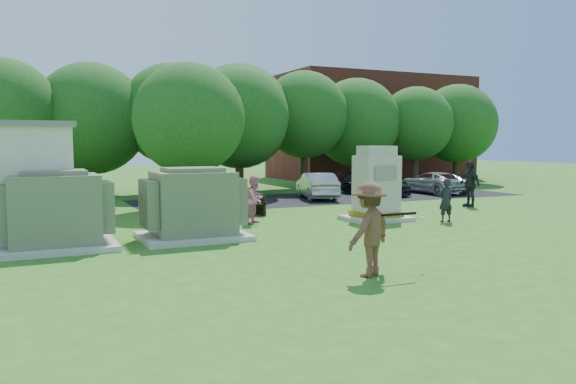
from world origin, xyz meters
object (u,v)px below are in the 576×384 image
generator_cabinet (376,188)px  person_walking_right (470,184)px  car_dark (374,184)px  picnic_table (238,202)px  transformer_right (193,206)px  car_white (227,188)px  car_silver_a (317,186)px  person_at_picnic (255,200)px  car_silver_b (433,183)px  transformer_left (55,212)px  batter (369,229)px  person_by_generator (446,200)px

generator_cabinet → person_walking_right: generator_cabinet is taller
car_dark → picnic_table: bearing=-169.1°
transformer_right → picnic_table: bearing=56.2°
car_white → person_walking_right: bearing=-26.9°
car_silver_a → person_at_picnic: bearing=62.9°
car_silver_b → car_white: bearing=1.3°
transformer_left → car_silver_a: transformer_left is taller
car_white → car_dark: size_ratio=1.01×
batter → car_silver_b: batter is taller
car_silver_a → person_by_generator: bearing=106.2°
generator_cabinet → picnic_table: size_ratio=1.40×
transformer_right → generator_cabinet: bearing=8.3°
generator_cabinet → car_silver_a: generator_cabinet is taller
picnic_table → car_dark: bearing=26.9°
person_by_generator → car_dark: person_by_generator is taller
batter → person_by_generator: 8.92m
person_by_generator → car_silver_a: 9.17m
person_by_generator → batter: bearing=42.1°
car_white → car_silver_a: car_white is taller
car_dark → batter: bearing=-140.1°
person_at_picnic → car_silver_a: (5.94, 6.67, -0.18)m
transformer_left → car_dark: 18.58m
transformer_left → person_by_generator: transformer_left is taller
car_silver_a → car_silver_b: size_ratio=0.93×
person_at_picnic → car_white: bearing=44.4°
car_white → car_dark: car_white is taller
transformer_left → car_silver_b: bearing=24.1°
batter → person_walking_right: bearing=-164.9°
transformer_right → generator_cabinet: 7.08m
person_walking_right → car_white: 10.79m
car_white → car_silver_b: 12.04m
transformer_left → batter: bearing=-46.2°
person_at_picnic → generator_cabinet: bearing=-50.2°
generator_cabinet → car_silver_b: 11.85m
person_walking_right → car_white: bearing=-117.2°
car_dark → car_silver_b: size_ratio=0.97×
transformer_left → person_by_generator: bearing=-1.7°
car_silver_b → person_walking_right: bearing=64.3°
picnic_table → batter: bearing=-95.0°
person_at_picnic → car_dark: size_ratio=0.40×
batter → person_by_generator: batter is taller
transformer_left → person_at_picnic: 6.82m
transformer_left → person_by_generator: 12.67m
person_walking_right → car_silver_a: bearing=-138.9°
transformer_right → picnic_table: (3.00, 4.48, -0.46)m
person_at_picnic → car_white: 6.50m
person_at_picnic → car_silver_a: person_at_picnic is taller
transformer_left → transformer_right: (3.70, 0.00, 0.00)m
person_at_picnic → person_walking_right: 10.38m
person_at_picnic → car_silver_b: person_at_picnic is taller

